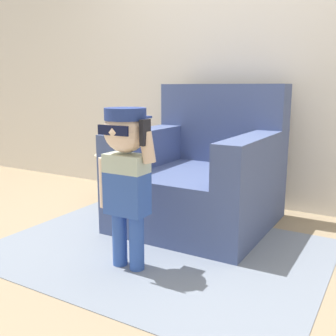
{
  "coord_description": "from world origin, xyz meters",
  "views": [
    {
      "loc": [
        1.11,
        -2.33,
        0.98
      ],
      "look_at": [
        -0.09,
        -0.29,
        0.49
      ],
      "focal_mm": 42.0,
      "sensor_mm": 36.0,
      "label": 1
    }
  ],
  "objects": [
    {
      "name": "rug",
      "position": [
        -0.09,
        -0.42,
        0.0
      ],
      "size": [
        1.95,
        1.45,
        0.01
      ],
      "color": "gray",
      "rests_on": "ground_plane"
    },
    {
      "name": "ground_plane",
      "position": [
        0.0,
        0.0,
        0.0
      ],
      "size": [
        10.0,
        10.0,
        0.0
      ],
      "primitive_type": "plane",
      "color": "#998466"
    },
    {
      "name": "wall_back",
      "position": [
        0.0,
        0.81,
        1.3
      ],
      "size": [
        10.0,
        0.05,
        2.6
      ],
      "color": "silver",
      "rests_on": "ground_plane"
    },
    {
      "name": "person_child",
      "position": [
        -0.1,
        -0.7,
        0.58
      ],
      "size": [
        0.36,
        0.27,
        0.87
      ],
      "color": "#3356AD",
      "rests_on": "ground_plane"
    },
    {
      "name": "armchair",
      "position": [
        -0.07,
        0.19,
        0.35
      ],
      "size": [
        0.98,
        1.03,
        1.0
      ],
      "color": "#475684",
      "rests_on": "ground_plane"
    },
    {
      "name": "side_table",
      "position": [
        -0.9,
        0.25,
        0.26
      ],
      "size": [
        0.37,
        0.37,
        0.42
      ],
      "color": "beige",
      "rests_on": "ground_plane"
    }
  ]
}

